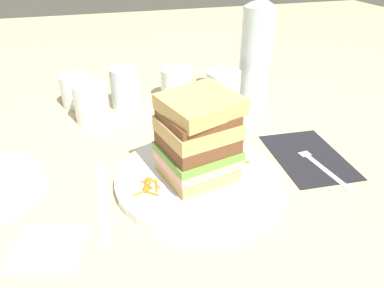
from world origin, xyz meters
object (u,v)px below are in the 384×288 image
Objects in this scene: napkin_dark at (308,156)px; sandwich at (198,139)px; juice_glass at (222,96)px; empty_tumbler_1 at (78,90)px; water_bottle at (256,51)px; empty_tumbler_3 at (177,84)px; empty_tumbler_2 at (125,88)px; empty_tumbler_0 at (92,103)px; main_plate at (197,178)px; knife at (103,202)px; napkin_pink at (48,247)px; fork at (316,161)px.

sandwich is at bearing -176.08° from napkin_dark.
empty_tumbler_1 is (-0.31, 0.14, -0.01)m from juice_glass.
water_bottle reaches higher than empty_tumbler_1.
empty_tumbler_2 is at bearing -172.16° from empty_tumbler_3.
water_bottle is at bearing -1.25° from empty_tumbler_0.
juice_glass reaches higher than empty_tumbler_0.
napkin_dark is 0.37m from empty_tumbler_3.
napkin_dark is 0.45m from empty_tumbler_0.
juice_glass is (0.13, 0.23, -0.04)m from sandwich.
sandwich is at bearing -64.07° from empty_tumbler_1.
main_plate is 3.41× the size of empty_tumbler_3.
knife is 0.29m from empty_tumbler_0.
juice_glass reaches higher than empty_tumbler_2.
sandwich is 0.17m from knife.
empty_tumbler_0 is (-0.37, 0.26, 0.04)m from napkin_dark.
knife is 0.48m from water_bottle.
napkin_pink is (-0.28, -0.43, -0.04)m from empty_tumbler_3.
napkin_dark is 1.90× the size of napkin_pink.
main_plate is 3.55× the size of empty_tumbler_1.
napkin_dark and knife have the same top height.
sandwich is 0.83× the size of fork.
empty_tumbler_0 reaches higher than fork.
knife is 2.15× the size of napkin_pink.
water_bottle is 0.20m from empty_tumbler_3.
empty_tumbler_2 reaches higher than knife.
water_bottle is (0.09, 0.04, 0.08)m from juice_glass.
napkin_pink is at bearing -160.17° from sandwich.
juice_glass reaches higher than napkin_pink.
empty_tumbler_1 reaches higher than napkin_pink.
knife is (-0.37, -0.01, -0.00)m from fork.
fork is 0.45m from napkin_pink.
empty_tumbler_2 is at bearing 168.51° from water_bottle.
empty_tumbler_2 is at bearing 69.24° from napkin_pink.
juice_glass is at bearing 41.24° from napkin_pink.
knife is at bearing -179.19° from fork.
knife is at bearing -175.43° from main_plate.
sandwich is 0.35m from water_bottle.
main_plate is 1.60× the size of fork.
main_plate is 0.34m from empty_tumbler_2.
empty_tumbler_3 is at bearing 155.13° from water_bottle.
sandwich reaches higher than main_plate.
water_bottle reaches higher than juice_glass.
empty_tumbler_1 is at bearing 93.91° from knife.
empty_tumbler_0 is 0.37m from napkin_pink.
juice_glass is (-0.09, 0.22, 0.04)m from napkin_dark.
knife is at bearing -139.24° from juice_glass.
empty_tumbler_3 is 0.51m from napkin_pink.
main_plate is 0.22m from napkin_dark.
napkin_dark is 0.88× the size of knife.
knife is 2.57× the size of empty_tumbler_3.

